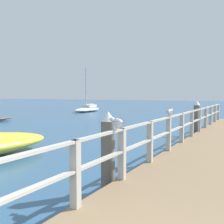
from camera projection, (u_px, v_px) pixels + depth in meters
pier_railing at (187, 122)px, 10.24m from camera, size 0.12×17.10×0.96m
dock_piling_near at (108, 152)px, 5.76m from camera, size 0.29×0.29×1.64m
dock_piling_far at (197, 118)px, 13.70m from camera, size 0.29×0.29×1.64m
seagull_foreground at (117, 122)px, 5.25m from camera, size 0.44×0.27×0.21m
seagull_background at (170, 112)px, 8.24m from camera, size 0.18×0.48×0.21m
boat_1 at (87, 109)px, 31.62m from camera, size 1.82×4.76×4.71m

